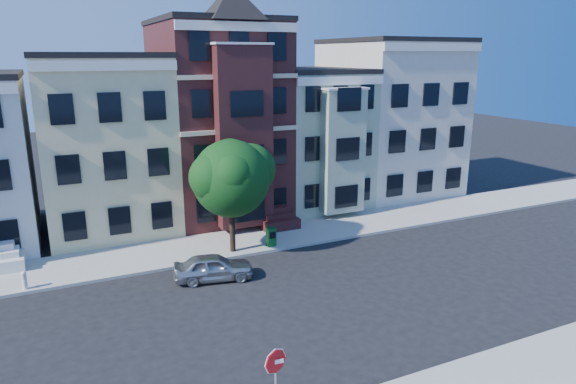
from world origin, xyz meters
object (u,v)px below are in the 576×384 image
fire_hydrant (25,282)px  stop_sign (275,383)px  newspaper_box (271,237)px  parked_car (213,267)px  street_tree (231,184)px

fire_hydrant → stop_sign: 14.23m
newspaper_box → fire_hydrant: size_ratio=1.53×
parked_car → stop_sign: size_ratio=1.35×
fire_hydrant → stop_sign: bearing=-62.6°
newspaper_box → street_tree: bearing=176.4°
street_tree → fire_hydrant: 10.37m
street_tree → newspaper_box: (2.13, -0.13, -3.15)m
newspaper_box → parked_car: bearing=-147.4°
street_tree → stop_sign: (-3.28, -13.02, -2.30)m
parked_car → newspaper_box: 4.77m
parked_car → newspaper_box: size_ratio=3.58×
parked_car → newspaper_box: parked_car is taller
parked_car → newspaper_box: bearing=-45.5°
parked_car → stop_sign: stop_sign is taller
fire_hydrant → stop_sign: stop_sign is taller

